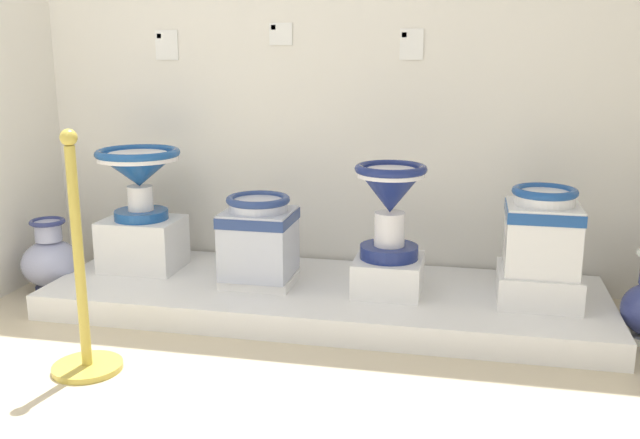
# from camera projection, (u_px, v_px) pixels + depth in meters

# --- Properties ---
(wall_back) EXTENTS (3.48, 0.06, 2.83)m
(wall_back) POSITION_uv_depth(u_px,v_px,m) (345.00, 11.00, 3.56)
(wall_back) COLOR white
(wall_back) RESTS_ON ground_plane
(display_platform) EXTENTS (2.64, 0.87, 0.12)m
(display_platform) POSITION_uv_depth(u_px,v_px,m) (325.00, 297.00, 3.42)
(display_platform) COLOR white
(display_platform) RESTS_ON ground_plane
(plinth_block_pale_glazed) EXTENTS (0.39, 0.31, 0.26)m
(plinth_block_pale_glazed) POSITION_uv_depth(u_px,v_px,m) (143.00, 244.00, 3.65)
(plinth_block_pale_glazed) COLOR white
(plinth_block_pale_glazed) RESTS_ON display_platform
(antique_toilet_pale_glazed) EXTENTS (0.42, 0.42, 0.36)m
(antique_toilet_pale_glazed) POSITION_uv_depth(u_px,v_px,m) (139.00, 170.00, 3.56)
(antique_toilet_pale_glazed) COLOR #1B4C94
(antique_toilet_pale_glazed) RESTS_ON plinth_block_pale_glazed
(plinth_block_broad_patterned) EXTENTS (0.34, 0.29, 0.05)m
(plinth_block_broad_patterned) POSITION_uv_depth(u_px,v_px,m) (260.00, 279.00, 3.43)
(plinth_block_broad_patterned) COLOR white
(plinth_block_broad_patterned) RESTS_ON display_platform
(antique_toilet_broad_patterned) EXTENTS (0.33, 0.32, 0.39)m
(antique_toilet_broad_patterned) POSITION_uv_depth(u_px,v_px,m) (259.00, 233.00, 3.38)
(antique_toilet_broad_patterned) COLOR silver
(antique_toilet_broad_patterned) RESTS_ON plinth_block_broad_patterned
(plinth_block_leftmost) EXTENTS (0.31, 0.34, 0.16)m
(plinth_block_leftmost) POSITION_uv_depth(u_px,v_px,m) (388.00, 275.00, 3.31)
(plinth_block_leftmost) COLOR white
(plinth_block_leftmost) RESTS_ON display_platform
(antique_toilet_leftmost) EXTENTS (0.33, 0.33, 0.44)m
(antique_toilet_leftmost) POSITION_uv_depth(u_px,v_px,m) (390.00, 198.00, 3.23)
(antique_toilet_leftmost) COLOR navy
(antique_toilet_leftmost) RESTS_ON plinth_block_leftmost
(plinth_block_tall_cobalt) EXTENTS (0.36, 0.36, 0.14)m
(plinth_block_tall_cobalt) POSITION_uv_depth(u_px,v_px,m) (538.00, 286.00, 3.18)
(plinth_block_tall_cobalt) COLOR white
(plinth_block_tall_cobalt) RESTS_ON display_platform
(antique_toilet_tall_cobalt) EXTENTS (0.32, 0.33, 0.38)m
(antique_toilet_tall_cobalt) POSITION_uv_depth(u_px,v_px,m) (542.00, 228.00, 3.12)
(antique_toilet_tall_cobalt) COLOR white
(antique_toilet_tall_cobalt) RESTS_ON plinth_block_tall_cobalt
(info_placard_first) EXTENTS (0.13, 0.01, 0.16)m
(info_placard_first) POSITION_uv_depth(u_px,v_px,m) (167.00, 45.00, 3.77)
(info_placard_first) COLOR white
(info_placard_second) EXTENTS (0.12, 0.01, 0.11)m
(info_placard_second) POSITION_uv_depth(u_px,v_px,m) (281.00, 34.00, 3.62)
(info_placard_second) COLOR white
(info_placard_third) EXTENTS (0.12, 0.01, 0.15)m
(info_placard_third) POSITION_uv_depth(u_px,v_px,m) (411.00, 44.00, 3.50)
(info_placard_third) COLOR white
(decorative_vase_companion) EXTENTS (0.30, 0.30, 0.38)m
(decorative_vase_companion) POSITION_uv_depth(u_px,v_px,m) (51.00, 261.00, 3.66)
(decorative_vase_companion) COLOR navy
(decorative_vase_companion) RESTS_ON ground_plane
(stanchion_post_near_left) EXTENTS (0.27, 0.27, 0.95)m
(stanchion_post_near_left) POSITION_uv_depth(u_px,v_px,m) (83.00, 307.00, 2.72)
(stanchion_post_near_left) COLOR gold
(stanchion_post_near_left) RESTS_ON ground_plane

